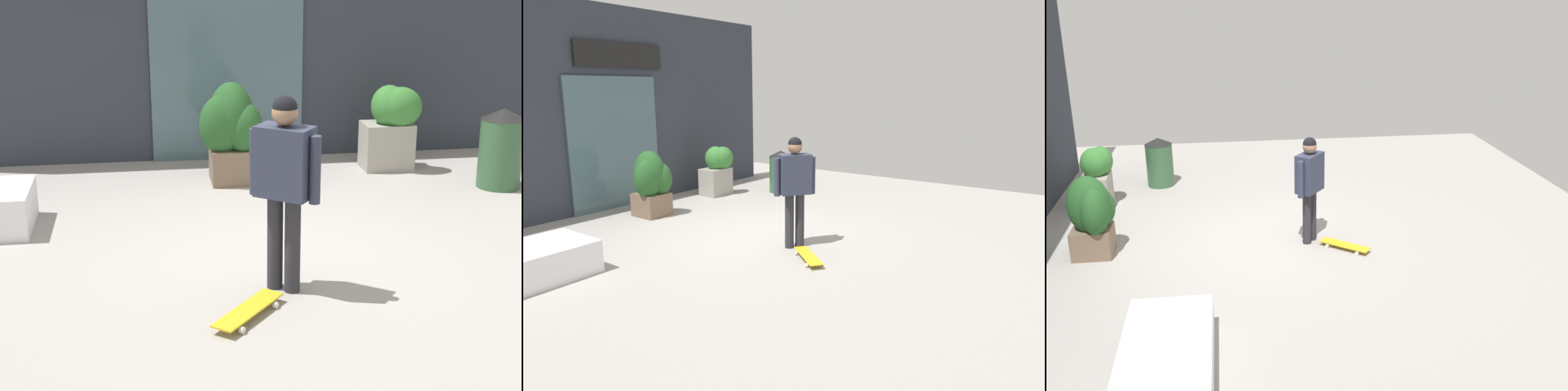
{
  "view_description": "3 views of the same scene",
  "coord_description": "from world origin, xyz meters",
  "views": [
    {
      "loc": [
        -1.19,
        -6.89,
        2.76
      ],
      "look_at": [
        -0.28,
        -0.86,
        0.81
      ],
      "focal_mm": 54.87,
      "sensor_mm": 36.0,
      "label": 1
    },
    {
      "loc": [
        -5.74,
        -4.82,
        2.31
      ],
      "look_at": [
        -0.28,
        -0.86,
        0.81
      ],
      "focal_mm": 33.46,
      "sensor_mm": 36.0,
      "label": 2
    },
    {
      "loc": [
        -8.53,
        0.28,
        3.82
      ],
      "look_at": [
        -0.28,
        -0.86,
        0.81
      ],
      "focal_mm": 42.03,
      "sensor_mm": 36.0,
      "label": 3
    }
  ],
  "objects": [
    {
      "name": "planter_box_right",
      "position": [
        1.88,
        2.49,
        0.58
      ],
      "size": [
        0.7,
        0.52,
        1.06
      ],
      "color": "gray",
      "rests_on": "ground_plane"
    },
    {
      "name": "skateboarder",
      "position": [
        -0.1,
        -0.92,
        0.99
      ],
      "size": [
        0.52,
        0.47,
        1.63
      ],
      "rotation": [
        0.0,
        0.0,
        -2.21
      ],
      "color": "#28282D",
      "rests_on": "ground_plane"
    },
    {
      "name": "building_facade",
      "position": [
        -0.0,
        3.43,
        1.89
      ],
      "size": [
        8.2,
        0.31,
        3.82
      ],
      "color": "#2D333D",
      "rests_on": "ground_plane"
    },
    {
      "name": "planter_box_left",
      "position": [
        -0.16,
        2.19,
        0.64
      ],
      "size": [
        0.74,
        0.63,
        1.2
      ],
      "color": "brown",
      "rests_on": "ground_plane"
    },
    {
      "name": "trash_bin",
      "position": [
        2.91,
        1.54,
        0.47
      ],
      "size": [
        0.51,
        0.51,
        0.94
      ],
      "color": "#335938",
      "rests_on": "ground_plane"
    },
    {
      "name": "ground_plane",
      "position": [
        0.0,
        0.0,
        0.0
      ],
      "size": [
        12.0,
        12.0,
        0.0
      ],
      "primitive_type": "plane",
      "color": "#9E9993"
    },
    {
      "name": "skateboard",
      "position": [
        -0.46,
        -1.4,
        0.06
      ],
      "size": [
        0.63,
        0.71,
        0.08
      ],
      "rotation": [
        0.0,
        0.0,
        -2.26
      ],
      "color": "gold",
      "rests_on": "ground_plane"
    }
  ]
}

